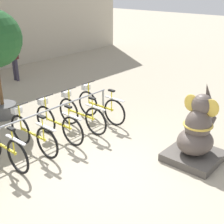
# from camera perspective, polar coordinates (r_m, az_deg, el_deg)

# --- Properties ---
(ground_plane) EXTENTS (60.00, 60.00, 0.00)m
(ground_plane) POSITION_cam_1_polar(r_m,az_deg,el_deg) (6.19, -0.75, -11.08)
(ground_plane) COLOR #9E937F
(bike_rack) EXTENTS (4.90, 0.05, 0.77)m
(bike_rack) POSITION_cam_1_polar(r_m,az_deg,el_deg) (6.97, -15.10, -1.90)
(bike_rack) COLOR gray
(bike_rack) RESTS_ON ground_plane
(bicycle_2) EXTENTS (0.48, 1.66, 0.97)m
(bicycle_2) POSITION_cam_1_polar(r_m,az_deg,el_deg) (6.64, -19.33, -5.84)
(bicycle_2) COLOR black
(bicycle_2) RESTS_ON ground_plane
(bicycle_3) EXTENTS (0.48, 1.66, 0.97)m
(bicycle_3) POSITION_cam_1_polar(r_m,az_deg,el_deg) (6.98, -14.40, -3.78)
(bicycle_3) COLOR black
(bicycle_3) RESTS_ON ground_plane
(bicycle_4) EXTENTS (0.48, 1.66, 0.97)m
(bicycle_4) POSITION_cam_1_polar(r_m,az_deg,el_deg) (7.36, -9.91, -1.93)
(bicycle_4) COLOR black
(bicycle_4) RESTS_ON ground_plane
(bicycle_5) EXTENTS (0.48, 1.66, 0.97)m
(bicycle_5) POSITION_cam_1_polar(r_m,az_deg,el_deg) (7.77, -5.74, -0.32)
(bicycle_5) COLOR black
(bicycle_5) RESTS_ON ground_plane
(bicycle_6) EXTENTS (0.48, 1.66, 0.97)m
(bicycle_6) POSITION_cam_1_polar(r_m,az_deg,el_deg) (8.25, -2.23, 1.19)
(bicycle_6) COLOR black
(bicycle_6) RESTS_ON ground_plane
(elephant_statue) EXTENTS (1.05, 1.05, 1.65)m
(elephant_statue) POSITION_cam_1_polar(r_m,az_deg,el_deg) (6.60, 15.22, -4.08)
(elephant_statue) COLOR #4C4742
(elephant_statue) RESTS_ON ground_plane
(person_pedestrian) EXTENTS (0.22, 0.47, 1.69)m
(person_pedestrian) POSITION_cam_1_polar(r_m,az_deg,el_deg) (12.05, -17.54, 10.14)
(person_pedestrian) COLOR #383342
(person_pedestrian) RESTS_ON ground_plane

